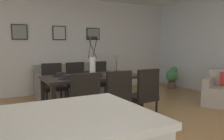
% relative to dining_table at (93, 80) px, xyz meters
% --- Properties ---
extents(ground_plane, '(9.00, 9.00, 0.00)m').
position_rel_dining_table_xyz_m(ground_plane, '(-0.06, -0.97, -0.66)').
color(ground_plane, olive).
extents(back_wall_panel, '(9.00, 0.10, 2.60)m').
position_rel_dining_table_xyz_m(back_wall_panel, '(-0.06, 2.28, 0.64)').
color(back_wall_panel, silver).
rests_on(back_wall_panel, ground).
extents(dining_table, '(1.80, 0.91, 0.74)m').
position_rel_dining_table_xyz_m(dining_table, '(0.00, 0.00, 0.00)').
color(dining_table, black).
rests_on(dining_table, ground).
extents(dining_chair_near_left, '(0.44, 0.44, 0.92)m').
position_rel_dining_table_xyz_m(dining_chair_near_left, '(-0.52, -0.84, -0.15)').
color(dining_chair_near_left, black).
rests_on(dining_chair_near_left, ground).
extents(dining_chair_near_right, '(0.45, 0.45, 0.92)m').
position_rel_dining_table_xyz_m(dining_chair_near_right, '(-0.53, 0.87, -0.15)').
color(dining_chair_near_right, black).
rests_on(dining_chair_near_right, ground).
extents(dining_chair_far_left, '(0.44, 0.44, 0.92)m').
position_rel_dining_table_xyz_m(dining_chair_far_left, '(0.02, -0.84, -0.15)').
color(dining_chair_far_left, black).
rests_on(dining_chair_far_left, ground).
extents(dining_chair_far_right, '(0.47, 0.47, 0.92)m').
position_rel_dining_table_xyz_m(dining_chair_far_right, '(0.02, 0.88, -0.15)').
color(dining_chair_far_right, black).
rests_on(dining_chair_far_right, ground).
extents(dining_chair_mid_left, '(0.47, 0.47, 0.92)m').
position_rel_dining_table_xyz_m(dining_chair_mid_left, '(0.55, -0.85, -0.15)').
color(dining_chair_mid_left, black).
rests_on(dining_chair_mid_left, ground).
extents(dining_chair_mid_right, '(0.47, 0.47, 0.92)m').
position_rel_dining_table_xyz_m(dining_chair_mid_right, '(0.56, 0.87, -0.15)').
color(dining_chair_mid_right, black).
rests_on(dining_chair_mid_right, ground).
extents(centerpiece_vase, '(0.21, 0.23, 0.73)m').
position_rel_dining_table_xyz_m(centerpiece_vase, '(0.00, 0.00, 0.36)').
color(centerpiece_vase, white).
rests_on(centerpiece_vase, dining_table).
extents(placemat_near_left, '(0.32, 0.32, 0.01)m').
position_rel_dining_table_xyz_m(placemat_near_left, '(-0.54, -0.20, 0.08)').
color(placemat_near_left, black).
rests_on(placemat_near_left, dining_table).
extents(bowl_near_left, '(0.17, 0.17, 0.07)m').
position_rel_dining_table_xyz_m(bowl_near_left, '(-0.54, -0.20, 0.12)').
color(bowl_near_left, black).
rests_on(bowl_near_left, dining_table).
extents(placemat_near_right, '(0.32, 0.32, 0.01)m').
position_rel_dining_table_xyz_m(placemat_near_right, '(-0.54, 0.20, 0.08)').
color(placemat_near_right, black).
rests_on(placemat_near_right, dining_table).
extents(bowl_near_right, '(0.17, 0.17, 0.07)m').
position_rel_dining_table_xyz_m(bowl_near_right, '(-0.54, 0.20, 0.12)').
color(bowl_near_right, black).
rests_on(bowl_near_right, dining_table).
extents(placemat_far_left, '(0.32, 0.32, 0.01)m').
position_rel_dining_table_xyz_m(placemat_far_left, '(-0.00, -0.20, 0.08)').
color(placemat_far_left, black).
rests_on(placemat_far_left, dining_table).
extents(bowl_far_left, '(0.17, 0.17, 0.07)m').
position_rel_dining_table_xyz_m(bowl_far_left, '(-0.00, -0.20, 0.12)').
color(bowl_far_left, black).
rests_on(bowl_far_left, dining_table).
extents(placemat_far_right, '(0.32, 0.32, 0.01)m').
position_rel_dining_table_xyz_m(placemat_far_right, '(-0.00, 0.20, 0.08)').
color(placemat_far_right, black).
rests_on(placemat_far_right, dining_table).
extents(bowl_far_right, '(0.17, 0.17, 0.07)m').
position_rel_dining_table_xyz_m(bowl_far_right, '(-0.00, 0.20, 0.12)').
color(bowl_far_right, black).
rests_on(bowl_far_right, dining_table).
extents(sofa, '(1.90, 0.84, 0.80)m').
position_rel_dining_table_xyz_m(sofa, '(0.23, 1.73, -0.38)').
color(sofa, gray).
rests_on(sofa, ground).
extents(side_table, '(0.36, 0.36, 0.52)m').
position_rel_dining_table_xyz_m(side_table, '(1.45, 1.63, -0.40)').
color(side_table, '#33261E').
rests_on(side_table, ground).
extents(table_lamp, '(0.22, 0.22, 0.51)m').
position_rel_dining_table_xyz_m(table_lamp, '(1.45, 1.63, 0.23)').
color(table_lamp, '#4C4C51').
rests_on(table_lamp, side_table).
extents(framed_picture_left, '(0.38, 0.03, 0.38)m').
position_rel_dining_table_xyz_m(framed_picture_left, '(-0.99, 2.21, 0.97)').
color(framed_picture_left, black).
extents(framed_picture_center, '(0.36, 0.03, 0.38)m').
position_rel_dining_table_xyz_m(framed_picture_center, '(-0.00, 2.21, 0.97)').
color(framed_picture_center, black).
extents(framed_picture_right, '(0.40, 0.03, 0.34)m').
position_rel_dining_table_xyz_m(framed_picture_right, '(0.99, 2.21, 0.97)').
color(framed_picture_right, black).
extents(potted_plant, '(0.36, 0.36, 0.67)m').
position_rel_dining_table_xyz_m(potted_plant, '(3.10, 1.15, -0.29)').
color(potted_plant, brown).
rests_on(potted_plant, ground).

